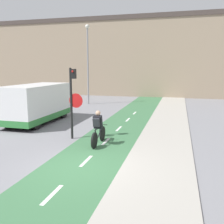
% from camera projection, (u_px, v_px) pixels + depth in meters
% --- Properties ---
extents(ground_plane, '(120.00, 120.00, 0.00)m').
position_uv_depth(ground_plane, '(81.00, 167.00, 8.49)').
color(ground_plane, gray).
extents(bike_lane, '(2.69, 60.00, 0.02)m').
position_uv_depth(bike_lane, '(81.00, 166.00, 8.49)').
color(bike_lane, '#3D7047').
rests_on(bike_lane, ground_plane).
extents(sidewalk_strip, '(2.40, 60.00, 0.05)m').
position_uv_depth(sidewalk_strip, '(156.00, 174.00, 7.83)').
color(sidewalk_strip, '#A8A399').
rests_on(sidewalk_strip, ground_plane).
extents(building_row_background, '(60.00, 5.20, 9.20)m').
position_uv_depth(building_row_background, '(154.00, 57.00, 30.17)').
color(building_row_background, gray).
rests_on(building_row_background, ground_plane).
extents(traffic_light_pole, '(0.67, 0.25, 3.32)m').
position_uv_depth(traffic_light_pole, '(73.00, 96.00, 11.52)').
color(traffic_light_pole, black).
rests_on(traffic_light_pole, ground_plane).
extents(street_lamp_far, '(0.36, 0.36, 7.11)m').
position_uv_depth(street_lamp_far, '(88.00, 57.00, 22.48)').
color(street_lamp_far, gray).
rests_on(street_lamp_far, ground_plane).
extents(cyclist_near, '(0.46, 1.83, 1.52)m').
position_uv_depth(cyclist_near, '(98.00, 129.00, 10.80)').
color(cyclist_near, black).
rests_on(cyclist_near, ground_plane).
extents(van, '(2.11, 5.08, 2.32)m').
position_uv_depth(van, '(37.00, 104.00, 15.22)').
color(van, white).
rests_on(van, ground_plane).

